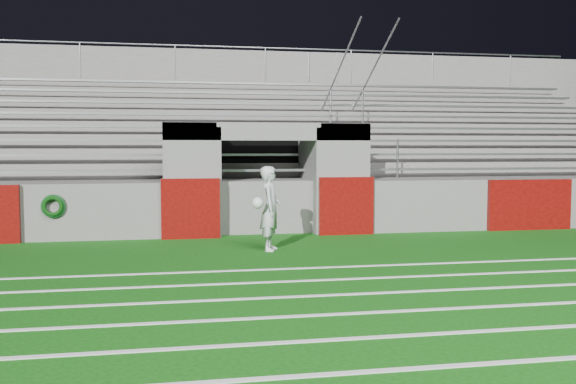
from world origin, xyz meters
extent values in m
plane|color=#0F4F0D|center=(0.00, 0.00, 0.00)|extent=(90.00, 90.00, 0.00)
cube|color=white|center=(0.00, -6.00, 0.01)|extent=(28.00, 0.09, 0.01)
cube|color=white|center=(0.00, -5.00, 0.01)|extent=(28.00, 0.09, 0.01)
cube|color=white|center=(0.00, -4.00, 0.01)|extent=(28.00, 0.09, 0.01)
cube|color=white|center=(0.00, -3.00, 0.01)|extent=(28.00, 0.09, 0.01)
cube|color=white|center=(0.00, -2.00, 0.01)|extent=(28.00, 0.09, 0.01)
cube|color=white|center=(0.00, -1.00, 0.01)|extent=(28.00, 0.09, 0.01)
cube|color=slate|center=(7.70, 3.17, 0.62)|extent=(10.60, 0.35, 1.25)
cube|color=slate|center=(-1.80, 3.50, 1.30)|extent=(1.20, 1.00, 2.60)
cube|color=slate|center=(1.80, 3.50, 1.30)|extent=(1.20, 1.00, 2.60)
cube|color=black|center=(0.00, 5.20, 1.25)|extent=(2.60, 0.20, 2.50)
cube|color=slate|center=(-1.15, 4.10, 1.25)|extent=(0.10, 2.20, 2.50)
cube|color=slate|center=(1.15, 4.10, 1.25)|extent=(0.10, 2.20, 2.50)
cube|color=slate|center=(0.00, 3.50, 2.40)|extent=(4.80, 1.00, 0.40)
cube|color=slate|center=(0.00, 7.35, 1.15)|extent=(26.00, 8.00, 0.20)
cube|color=slate|center=(0.00, 7.35, 0.53)|extent=(26.00, 8.00, 1.05)
cube|color=#520807|center=(-1.80, 2.94, 0.68)|extent=(1.30, 0.15, 1.35)
cube|color=#520807|center=(1.80, 2.94, 0.68)|extent=(1.30, 0.15, 1.35)
cube|color=#520807|center=(6.50, 2.94, 0.62)|extent=(2.20, 0.15, 1.25)
cube|color=#93969B|center=(0.00, 4.43, 1.47)|extent=(23.00, 0.28, 0.06)
cube|color=slate|center=(0.00, 5.28, 1.44)|extent=(24.00, 0.75, 0.38)
cube|color=#93969B|center=(0.00, 5.18, 1.85)|extent=(23.00, 0.28, 0.06)
cube|color=slate|center=(0.00, 6.03, 1.63)|extent=(24.00, 0.75, 0.76)
cube|color=#93969B|center=(0.00, 5.93, 2.23)|extent=(23.00, 0.28, 0.06)
cube|color=slate|center=(0.00, 6.78, 1.82)|extent=(24.00, 0.75, 1.14)
cube|color=#93969B|center=(0.00, 6.68, 2.61)|extent=(23.00, 0.28, 0.06)
cube|color=slate|center=(0.00, 7.53, 2.01)|extent=(24.00, 0.75, 1.52)
cube|color=#93969B|center=(0.00, 7.43, 2.99)|extent=(23.00, 0.28, 0.06)
cube|color=slate|center=(0.00, 8.28, 2.20)|extent=(24.00, 0.75, 1.90)
cube|color=#93969B|center=(0.00, 8.18, 3.37)|extent=(23.00, 0.28, 0.06)
cube|color=slate|center=(0.00, 9.03, 2.39)|extent=(24.00, 0.75, 2.28)
cube|color=#93969B|center=(0.00, 8.93, 3.75)|extent=(23.00, 0.28, 0.06)
cube|color=slate|center=(0.00, 9.78, 2.58)|extent=(24.00, 0.75, 2.66)
cube|color=#93969B|center=(0.00, 9.68, 4.13)|extent=(23.00, 0.28, 0.06)
cube|color=slate|center=(0.00, 10.45, 2.65)|extent=(26.00, 0.60, 5.29)
cylinder|color=#A5A8AD|center=(2.50, 4.15, 1.75)|extent=(0.05, 0.05, 1.00)
cylinder|color=#A5A8AD|center=(2.50, 7.15, 3.27)|extent=(0.05, 0.05, 1.00)
cylinder|color=#A5A8AD|center=(2.50, 10.15, 4.79)|extent=(0.05, 0.05, 1.00)
cylinder|color=#A5A8AD|center=(2.50, 7.15, 3.77)|extent=(0.05, 6.02, 3.08)
cylinder|color=#A5A8AD|center=(3.50, 4.15, 1.75)|extent=(0.05, 0.05, 1.00)
cylinder|color=#A5A8AD|center=(3.50, 7.15, 3.27)|extent=(0.05, 0.05, 1.00)
cylinder|color=#A5A8AD|center=(3.50, 10.15, 4.79)|extent=(0.05, 0.05, 1.00)
cylinder|color=#A5A8AD|center=(3.50, 7.15, 3.77)|extent=(0.05, 6.02, 3.08)
cylinder|color=#A5A8AD|center=(-5.00, 10.15, 4.84)|extent=(0.05, 0.05, 1.10)
cylinder|color=#A5A8AD|center=(-2.00, 10.15, 4.84)|extent=(0.05, 0.05, 1.10)
cylinder|color=#A5A8AD|center=(1.00, 10.15, 4.84)|extent=(0.05, 0.05, 1.10)
cylinder|color=#A5A8AD|center=(4.00, 10.15, 4.84)|extent=(0.05, 0.05, 1.10)
cylinder|color=#A5A8AD|center=(7.00, 10.15, 4.84)|extent=(0.05, 0.05, 1.10)
cylinder|color=#A5A8AD|center=(10.00, 10.15, 4.84)|extent=(0.05, 0.05, 1.10)
cylinder|color=#A5A8AD|center=(0.00, 10.15, 5.39)|extent=(24.00, 0.05, 0.05)
imported|color=silver|center=(-0.31, 0.99, 0.84)|extent=(0.56, 0.70, 1.67)
sphere|color=white|center=(-0.60, 0.67, 0.98)|extent=(0.23, 0.23, 0.23)
torus|color=#0E471A|center=(-4.72, 2.95, 0.78)|extent=(0.52, 0.10, 0.52)
torus|color=#0B380B|center=(-4.72, 2.90, 0.78)|extent=(0.44, 0.08, 0.44)
camera|label=1|loc=(-2.31, -11.46, 2.04)|focal=40.00mm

